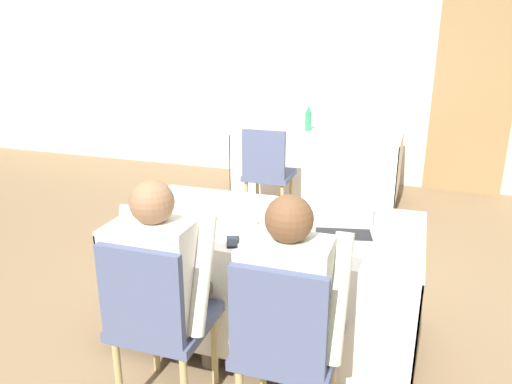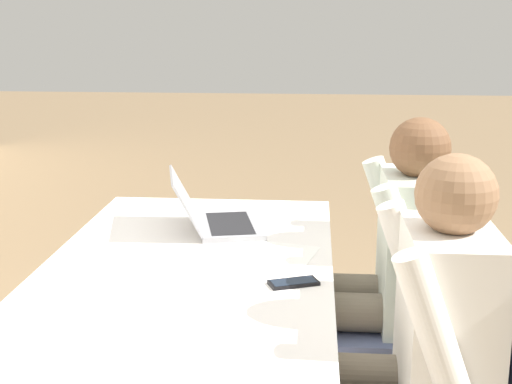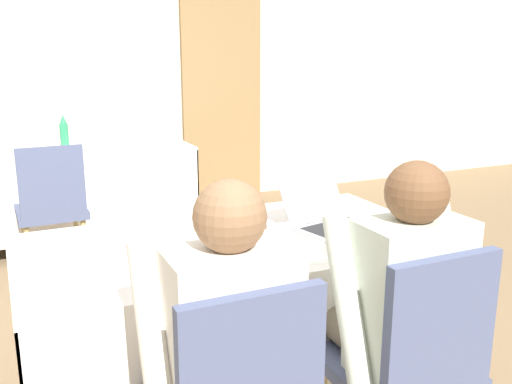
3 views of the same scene
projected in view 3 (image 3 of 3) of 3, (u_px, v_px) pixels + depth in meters
wall_back at (90, 68)px, 5.25m from camera, size 12.00×0.06×2.70m
curtain_panel at (222, 69)px, 5.72m from camera, size 0.84×0.04×2.65m
conference_table_near at (234, 279)px, 2.40m from camera, size 1.72×0.90×0.76m
conference_table_far at (80, 168)px, 4.65m from camera, size 1.72×0.90×0.76m
laptop at (329, 219)px, 2.48m from camera, size 0.39×0.38×0.21m
cell_phone at (247, 268)px, 2.02m from camera, size 0.11×0.15×0.01m
paper_beside_laptop at (304, 251)px, 2.21m from camera, size 0.28×0.34×0.00m
paper_centre_table at (227, 220)px, 2.62m from camera, size 0.28×0.34×0.00m
paper_left_edge at (123, 265)px, 2.06m from camera, size 0.27×0.33×0.00m
water_bottle at (64, 132)px, 4.48m from camera, size 0.07×0.07×0.28m
chair_near_right at (410, 362)px, 1.87m from camera, size 0.44×0.44×0.93m
chair_far_spare at (52, 205)px, 3.76m from camera, size 0.45×0.45×0.93m
person_checkered_shirt at (221, 343)px, 1.67m from camera, size 0.50×0.52×1.19m
person_white_shirt at (393, 305)px, 1.92m from camera, size 0.50×0.52×1.19m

